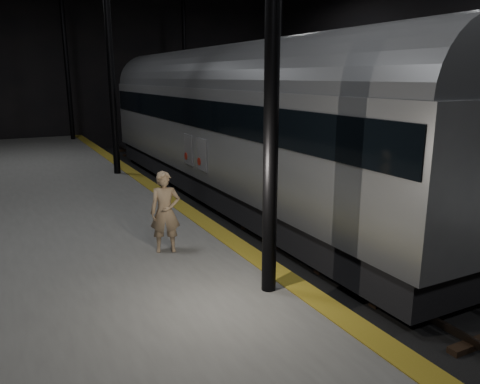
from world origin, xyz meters
TOP-DOWN VIEW (x-y plane):
  - ground at (0.00, 0.00)m, footprint 44.00×44.00m
  - platform_left at (-7.50, 0.00)m, footprint 9.00×43.80m
  - platform_right at (7.50, 0.00)m, footprint 9.00×43.80m
  - tactile_strip at (-3.25, 0.00)m, footprint 0.50×43.80m
  - track at (0.00, 0.00)m, footprint 2.40×43.00m
  - train at (-0.00, 5.43)m, footprint 3.26×21.83m
  - woman at (-4.84, -1.26)m, footprint 0.76×0.62m

SIDE VIEW (x-z plane):
  - ground at x=0.00m, z-range 0.00..0.00m
  - track at x=0.00m, z-range -0.05..0.19m
  - platform_left at x=-7.50m, z-range 0.00..1.00m
  - platform_right at x=7.50m, z-range 0.00..1.00m
  - tactile_strip at x=-3.25m, z-range 1.00..1.01m
  - woman at x=-4.84m, z-range 1.00..2.82m
  - train at x=0.00m, z-range 0.34..6.17m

